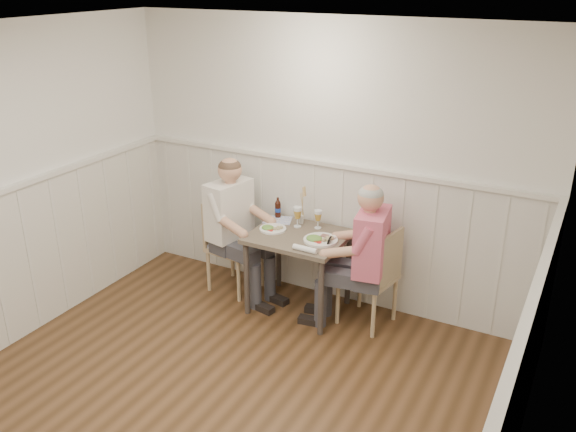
% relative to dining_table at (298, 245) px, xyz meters
% --- Properties ---
extents(room_shell, '(4.04, 4.54, 2.60)m').
position_rel_dining_table_xyz_m(room_shell, '(0.10, -1.84, 0.88)').
color(room_shell, white).
rests_on(room_shell, ground).
extents(wainscot, '(4.00, 4.49, 1.34)m').
position_rel_dining_table_xyz_m(wainscot, '(0.10, -1.15, 0.05)').
color(wainscot, silver).
rests_on(wainscot, ground).
extents(dining_table, '(0.84, 0.70, 0.75)m').
position_rel_dining_table_xyz_m(dining_table, '(0.00, 0.00, 0.00)').
color(dining_table, '#524B3E').
rests_on(dining_table, ground).
extents(chair_right, '(0.50, 0.50, 0.91)m').
position_rel_dining_table_xyz_m(chair_right, '(0.70, 0.07, -0.15)').
color(chair_right, tan).
rests_on(chair_right, ground).
extents(chair_left, '(0.47, 0.47, 0.92)m').
position_rel_dining_table_xyz_m(chair_left, '(-0.78, 0.06, -0.15)').
color(chair_left, tan).
rests_on(chair_left, ground).
extents(man_in_pink, '(0.67, 0.47, 1.36)m').
position_rel_dining_table_xyz_m(man_in_pink, '(0.65, -0.02, -0.07)').
color(man_in_pink, '#3F3F47').
rests_on(man_in_pink, ground).
extents(diner_cream, '(0.70, 0.50, 1.38)m').
position_rel_dining_table_xyz_m(diner_cream, '(-0.69, -0.00, -0.06)').
color(diner_cream, '#3F3F47').
rests_on(diner_cream, ground).
extents(plate_man, '(0.30, 0.30, 0.08)m').
position_rel_dining_table_xyz_m(plate_man, '(0.22, -0.04, 0.13)').
color(plate_man, white).
rests_on(plate_man, dining_table).
extents(plate_diner, '(0.24, 0.24, 0.06)m').
position_rel_dining_table_xyz_m(plate_diner, '(-0.27, -0.02, 0.13)').
color(plate_diner, white).
rests_on(plate_diner, dining_table).
extents(beer_glass_a, '(0.07, 0.07, 0.17)m').
position_rel_dining_table_xyz_m(beer_glass_a, '(0.09, 0.21, 0.22)').
color(beer_glass_a, silver).
rests_on(beer_glass_a, dining_table).
extents(beer_glass_b, '(0.08, 0.08, 0.19)m').
position_rel_dining_table_xyz_m(beer_glass_b, '(-0.09, 0.15, 0.24)').
color(beer_glass_b, silver).
rests_on(beer_glass_b, dining_table).
extents(beer_bottle, '(0.06, 0.06, 0.20)m').
position_rel_dining_table_xyz_m(beer_bottle, '(-0.36, 0.27, 0.20)').
color(beer_bottle, black).
rests_on(beer_bottle, dining_table).
extents(rolled_napkin, '(0.22, 0.05, 0.05)m').
position_rel_dining_table_xyz_m(rolled_napkin, '(0.21, -0.29, 0.13)').
color(rolled_napkin, white).
rests_on(rolled_napkin, dining_table).
extents(grass_vase, '(0.04, 0.04, 0.39)m').
position_rel_dining_table_xyz_m(grass_vase, '(-0.09, 0.24, 0.28)').
color(grass_vase, silver).
rests_on(grass_vase, dining_table).
extents(gingham_mat, '(0.31, 0.28, 0.01)m').
position_rel_dining_table_xyz_m(gingham_mat, '(-0.32, 0.20, 0.11)').
color(gingham_mat, '#6B7BBF').
rests_on(gingham_mat, dining_table).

